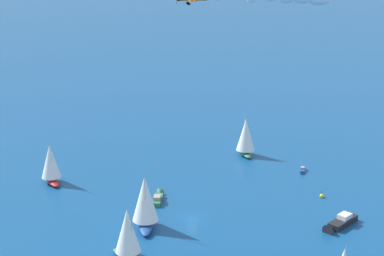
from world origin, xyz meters
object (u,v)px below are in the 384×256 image
motorboat_trailing (158,198)px  marker_buoy (322,196)px  sailboat_inshore (246,137)px  sailboat_mid_cluster (145,201)px  motorboat_ahead (339,223)px  sailboat_far_port (128,234)px  motorboat_offshore (303,170)px  sailboat_near_centre (51,163)px

motorboat_trailing → marker_buoy: (-31.99, -26.94, -0.26)m
sailboat_inshore → motorboat_trailing: bearing=91.8°
sailboat_mid_cluster → motorboat_trailing: bearing=-59.6°
sailboat_inshore → marker_buoy: 37.36m
motorboat_trailing → sailboat_mid_cluster: 16.33m
motorboat_trailing → motorboat_ahead: motorboat_ahead is taller
sailboat_far_port → sailboat_mid_cluster: sailboat_mid_cluster is taller
sailboat_far_port → marker_buoy: (-17.50, -52.72, -5.16)m
sailboat_inshore → motorboat_offshore: sailboat_inshore is taller
sailboat_mid_cluster → sailboat_inshore: bearing=-80.8°
motorboat_trailing → motorboat_ahead: (-42.47, -13.87, 0.20)m
sailboat_mid_cluster → marker_buoy: 47.27m
sailboat_inshore → motorboat_ahead: size_ratio=1.19×
motorboat_offshore → motorboat_trailing: bearing=64.4°
sailboat_near_centre → motorboat_offshore: sailboat_near_centre is taller
motorboat_ahead → motorboat_trailing: bearing=18.1°
sailboat_far_port → marker_buoy: bearing=-108.4°
sailboat_near_centre → marker_buoy: 72.36m
marker_buoy → motorboat_trailing: bearing=40.1°
sailboat_mid_cluster → sailboat_far_port: bearing=118.2°
sailboat_far_port → motorboat_trailing: sailboat_far_port is taller
sailboat_near_centre → motorboat_trailing: 32.33m
sailboat_near_centre → motorboat_ahead: sailboat_near_centre is taller
motorboat_ahead → sailboat_mid_cluster: bearing=38.0°
motorboat_offshore → motorboat_trailing: (19.52, 40.68, 0.27)m
sailboat_far_port → sailboat_inshore: size_ratio=0.91×
sailboat_inshore → motorboat_offshore: 21.74m
sailboat_inshore → motorboat_offshore: size_ratio=2.66×
sailboat_inshore → motorboat_ahead: (-43.82, 28.95, -5.22)m
motorboat_offshore → motorboat_ahead: bearing=130.6°
motorboat_ahead → sailboat_far_port: bearing=54.8°
sailboat_inshore → motorboat_offshore: (-20.87, 2.14, -5.68)m
motorboat_offshore → motorboat_ahead: (-22.94, 26.81, 0.46)m
sailboat_far_port → motorboat_trailing: size_ratio=1.49×
motorboat_offshore → marker_buoy: size_ratio=2.38×
sailboat_far_port → motorboat_offshore: (-5.04, -66.46, -5.16)m
motorboat_offshore → sailboat_mid_cluster: size_ratio=0.36×
sailboat_inshore → sailboat_far_port: bearing=103.0°
sailboat_inshore → sailboat_mid_cluster: sailboat_mid_cluster is taller
motorboat_trailing → marker_buoy: size_ratio=3.89×
motorboat_trailing → marker_buoy: 41.82m
sailboat_far_port → motorboat_ahead: (-27.98, -39.65, -4.69)m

